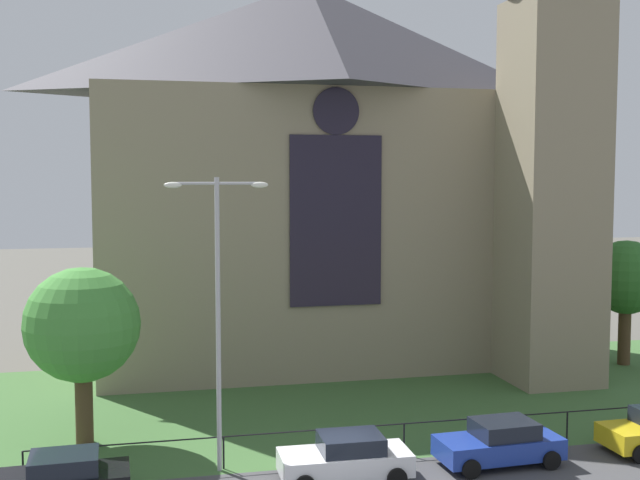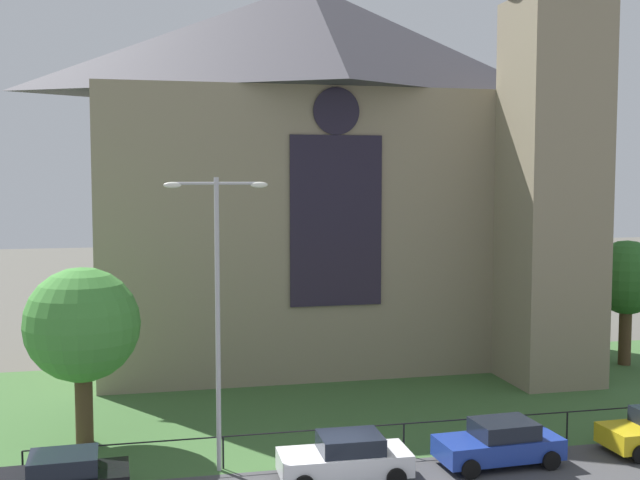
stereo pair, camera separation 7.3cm
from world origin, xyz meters
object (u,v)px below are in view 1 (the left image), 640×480
Objects in this scene: church_building at (325,167)px; tree_left_near at (82,326)px; parked_car_blue at (500,443)px; streetlamp_near at (218,290)px; parked_car_white at (346,458)px; tree_right_far at (626,278)px; parked_car_black at (59,479)px.

church_building reaches higher than tree_left_near.
tree_left_near is at bearing -23.99° from parked_car_blue.
church_building is 2.67× the size of streetlamp_near.
tree_left_near is 1.54× the size of parked_car_white.
tree_left_near is at bearing -166.29° from tree_right_far.
parked_car_black is (-26.97, -11.98, -3.77)m from tree_right_far.
tree_left_near is 0.67× the size of streetlamp_near.
parked_car_blue is at bearing -9.41° from streetlamp_near.
parked_car_white is (8.82, -0.14, 0.00)m from parked_car_black.
church_building is 17.68m from streetlamp_near.
tree_right_far reaches higher than parked_car_blue.
parked_car_black is 14.28m from parked_car_blue.
church_building is 17.67m from tree_left_near.
streetlamp_near is (-7.26, -15.56, -4.21)m from church_building.
parked_car_white is (-3.37, -17.34, -9.53)m from church_building.
parked_car_white is (8.46, -5.62, -3.62)m from tree_left_near.
parked_car_black is at bearing -125.34° from church_building.
parked_car_blue is at bearing -136.88° from tree_right_far.
parked_car_blue is at bearing -176.49° from parked_car_white.
church_building reaches higher than parked_car_blue.
streetlamp_near is at bearing -12.23° from parked_car_blue.
tree_left_near reaches higher than parked_car_white.
tree_right_far is at bearing -19.48° from church_building.
parked_car_white is at bearing 177.06° from parked_car_black.
parked_car_white is at bearing -146.27° from tree_right_far.
church_building reaches higher than parked_car_white.
tree_left_near is (-11.83, -11.72, -5.91)m from church_building.
church_building is 4.00× the size of tree_right_far.
parked_car_black is at bearing -93.82° from tree_left_near.
parked_car_black and parked_car_white have the same top height.
tree_right_far is at bearing 25.12° from streetlamp_near.
tree_right_far is (14.78, -5.23, -5.75)m from church_building.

